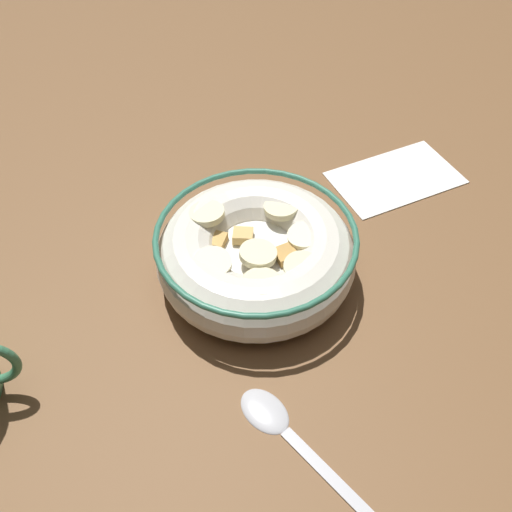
{
  "coord_description": "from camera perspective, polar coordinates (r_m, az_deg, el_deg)",
  "views": [
    {
      "loc": [
        -3.48,
        -38.42,
        45.52
      ],
      "look_at": [
        0.0,
        0.0,
        3.0
      ],
      "focal_mm": 40.92,
      "sensor_mm": 36.0,
      "label": 1
    }
  ],
  "objects": [
    {
      "name": "cereal_bowl",
      "position": [
        0.57,
        0.01,
        0.23
      ],
      "size": [
        19.63,
        19.63,
        6.51
      ],
      "color": "silver",
      "rests_on": "ground_plane"
    },
    {
      "name": "spoon",
      "position": [
        0.5,
        2.48,
        -16.26
      ],
      "size": [
        11.68,
        14.53,
        0.8
      ],
      "color": "#B7B7BC",
      "rests_on": "ground_plane"
    },
    {
      "name": "ground_plane",
      "position": [
        0.6,
        0.0,
        -2.55
      ],
      "size": [
        139.92,
        139.92,
        2.0
      ],
      "primitive_type": "cube",
      "color": "brown"
    },
    {
      "name": "folded_napkin",
      "position": [
        0.72,
        13.46,
        7.48
      ],
      "size": [
        17.18,
        13.63,
        0.3
      ],
      "primitive_type": "cube",
      "rotation": [
        0.0,
        0.0,
        0.35
      ],
      "color": "white",
      "rests_on": "ground_plane"
    }
  ]
}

